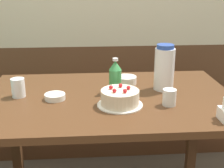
{
  "coord_description": "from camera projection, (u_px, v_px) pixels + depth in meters",
  "views": [
    {
      "loc": [
        -0.1,
        -1.52,
        1.36
      ],
      "look_at": [
        0.02,
        0.05,
        0.82
      ],
      "focal_mm": 50.0,
      "sensor_mm": 36.0,
      "label": 1
    }
  ],
  "objects": [
    {
      "name": "glass_tumbler_short",
      "position": [
        18.0,
        88.0,
        1.61
      ],
      "size": [
        0.07,
        0.07,
        0.1
      ],
      "color": "silver",
      "rests_on": "dining_table"
    },
    {
      "name": "dining_table",
      "position": [
        110.0,
        113.0,
        1.66
      ],
      "size": [
        1.31,
        0.85,
        0.77
      ],
      "color": "#4C2D19",
      "rests_on": "ground_plane"
    },
    {
      "name": "birthday_cake",
      "position": [
        120.0,
        98.0,
        1.5
      ],
      "size": [
        0.22,
        0.22,
        0.1
      ],
      "color": "white",
      "rests_on": "dining_table"
    },
    {
      "name": "bowl_soup_white",
      "position": [
        126.0,
        80.0,
        1.82
      ],
      "size": [
        0.12,
        0.12,
        0.04
      ],
      "color": "white",
      "rests_on": "dining_table"
    },
    {
      "name": "glass_water_tall",
      "position": [
        169.0,
        97.0,
        1.5
      ],
      "size": [
        0.07,
        0.07,
        0.08
      ],
      "color": "silver",
      "rests_on": "dining_table"
    },
    {
      "name": "bowl_rice_small",
      "position": [
        55.0,
        97.0,
        1.58
      ],
      "size": [
        0.11,
        0.11,
        0.03
      ],
      "color": "white",
      "rests_on": "dining_table"
    },
    {
      "name": "water_pitcher",
      "position": [
        164.0,
        68.0,
        1.7
      ],
      "size": [
        0.11,
        0.11,
        0.25
      ],
      "color": "white",
      "rests_on": "dining_table"
    },
    {
      "name": "bench_seat",
      "position": [
        103.0,
        121.0,
        2.59
      ],
      "size": [
        2.14,
        0.38,
        0.45
      ],
      "color": "#56331E",
      "rests_on": "ground_plane"
    },
    {
      "name": "soju_bottle",
      "position": [
        115.0,
        76.0,
        1.66
      ],
      "size": [
        0.07,
        0.07,
        0.19
      ],
      "color": "#388E4C",
      "rests_on": "dining_table"
    }
  ]
}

